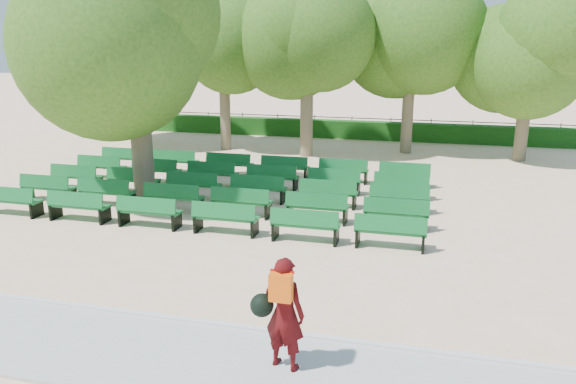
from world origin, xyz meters
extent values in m
plane|color=beige|center=(0.00, 0.00, 0.00)|extent=(120.00, 120.00, 0.00)
cube|color=#B7B8B3|center=(0.00, -7.40, 0.03)|extent=(30.00, 2.20, 0.06)
cube|color=silver|center=(0.00, -6.25, 0.05)|extent=(30.00, 0.12, 0.10)
cube|color=#185014|center=(0.00, 14.00, 0.45)|extent=(26.00, 0.70, 0.90)
cube|color=#12672B|center=(-1.15, 1.61, 0.43)|extent=(1.74, 0.51, 0.06)
cube|color=#12672B|center=(-1.15, 1.40, 0.67)|extent=(1.73, 0.16, 0.40)
cylinder|color=brown|center=(-3.82, 1.21, 1.78)|extent=(0.66, 0.66, 3.56)
ellipsoid|color=#37631A|center=(-3.82, 1.21, 5.03)|extent=(5.33, 5.33, 4.80)
imported|color=#42090B|center=(3.08, -7.22, 0.95)|extent=(0.74, 0.57, 1.79)
cube|color=#F25C0C|center=(3.08, -7.42, 1.47)|extent=(0.33, 0.17, 0.42)
sphere|color=black|center=(2.75, -7.28, 1.07)|extent=(0.36, 0.36, 0.36)
camera|label=1|loc=(5.03, -14.59, 4.91)|focal=35.00mm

